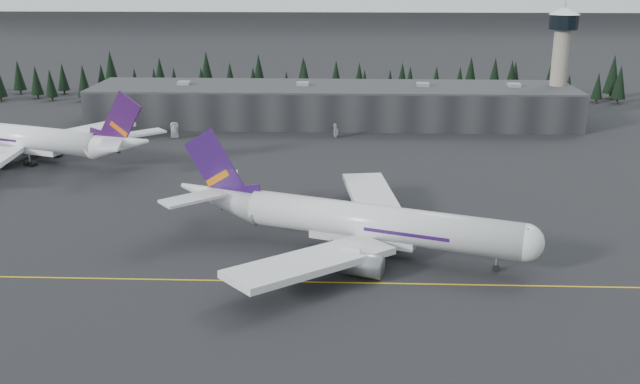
{
  "coord_description": "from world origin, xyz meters",
  "views": [
    {
      "loc": [
        5.27,
        -112.0,
        51.46
      ],
      "look_at": [
        0.0,
        20.0,
        9.0
      ],
      "focal_mm": 40.0,
      "sensor_mm": 36.0,
      "label": 1
    }
  ],
  "objects_px": {
    "jet_main": "(349,220)",
    "gse_vehicle_a": "(175,136)",
    "gse_vehicle_b": "(336,135)",
    "control_tower": "(561,53)",
    "jet_parked": "(37,139)",
    "terminal": "(332,104)"
  },
  "relations": [
    {
      "from": "control_tower",
      "to": "gse_vehicle_a",
      "type": "bearing_deg",
      "value": -167.41
    },
    {
      "from": "control_tower",
      "to": "jet_main",
      "type": "relative_size",
      "value": 0.54
    },
    {
      "from": "terminal",
      "to": "gse_vehicle_a",
      "type": "bearing_deg",
      "value": -153.0
    },
    {
      "from": "gse_vehicle_a",
      "to": "jet_main",
      "type": "bearing_deg",
      "value": -59.32
    },
    {
      "from": "terminal",
      "to": "jet_parked",
      "type": "relative_size",
      "value": 2.3
    },
    {
      "from": "terminal",
      "to": "gse_vehicle_b",
      "type": "xyz_separation_m",
      "value": [
        1.66,
        -21.79,
        -5.53
      ]
    },
    {
      "from": "control_tower",
      "to": "gse_vehicle_b",
      "type": "height_order",
      "value": "control_tower"
    },
    {
      "from": "control_tower",
      "to": "jet_main",
      "type": "distance_m",
      "value": 135.64
    },
    {
      "from": "gse_vehicle_a",
      "to": "gse_vehicle_b",
      "type": "bearing_deg",
      "value": 2.33
    },
    {
      "from": "control_tower",
      "to": "jet_main",
      "type": "xyz_separation_m",
      "value": [
        -69.39,
        -115.24,
        -17.47
      ]
    },
    {
      "from": "control_tower",
      "to": "jet_parked",
      "type": "relative_size",
      "value": 0.54
    },
    {
      "from": "jet_main",
      "to": "gse_vehicle_a",
      "type": "relative_size",
      "value": 13.58
    },
    {
      "from": "jet_main",
      "to": "gse_vehicle_b",
      "type": "height_order",
      "value": "jet_main"
    },
    {
      "from": "terminal",
      "to": "gse_vehicle_a",
      "type": "distance_m",
      "value": 54.2
    },
    {
      "from": "terminal",
      "to": "jet_main",
      "type": "bearing_deg",
      "value": -87.14
    },
    {
      "from": "control_tower",
      "to": "jet_parked",
      "type": "height_order",
      "value": "control_tower"
    },
    {
      "from": "terminal",
      "to": "jet_parked",
      "type": "height_order",
      "value": "jet_parked"
    },
    {
      "from": "terminal",
      "to": "jet_main",
      "type": "distance_m",
      "value": 112.38
    },
    {
      "from": "terminal",
      "to": "gse_vehicle_b",
      "type": "bearing_deg",
      "value": -85.63
    },
    {
      "from": "jet_parked",
      "to": "gse_vehicle_a",
      "type": "bearing_deg",
      "value": -119.55
    },
    {
      "from": "jet_parked",
      "to": "gse_vehicle_b",
      "type": "bearing_deg",
      "value": -140.56
    },
    {
      "from": "terminal",
      "to": "control_tower",
      "type": "relative_size",
      "value": 4.24
    }
  ]
}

